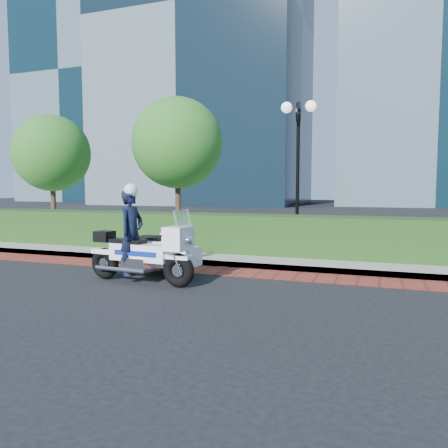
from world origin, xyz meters
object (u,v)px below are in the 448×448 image
(lamppost, at_px, (298,150))
(tree_b, at_px, (178,143))
(tree_a, at_px, (52,153))
(police_motorcycle, at_px, (146,247))

(lamppost, xyz_separation_m, tree_b, (-4.50, 1.30, 0.48))
(tree_a, relative_size, tree_b, 0.94)
(lamppost, height_order, tree_b, tree_b)
(tree_a, distance_m, police_motorcycle, 10.37)
(tree_a, distance_m, tree_b, 5.50)
(tree_a, xyz_separation_m, police_motorcycle, (7.82, -6.31, -2.55))
(lamppost, bearing_deg, tree_b, 163.89)
(police_motorcycle, bearing_deg, tree_b, 116.23)
(lamppost, distance_m, police_motorcycle, 5.92)
(lamppost, relative_size, tree_a, 0.92)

